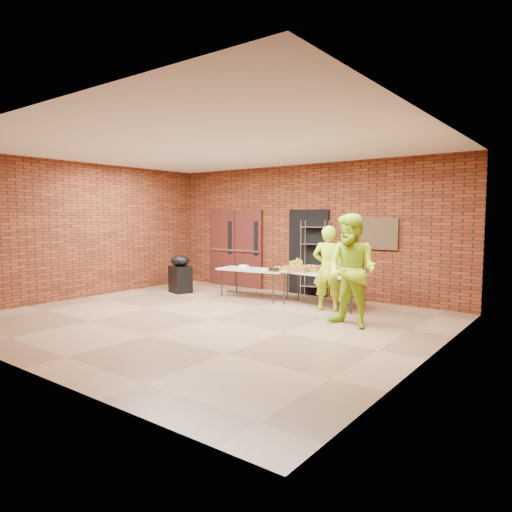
{
  "coord_description": "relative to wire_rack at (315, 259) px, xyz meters",
  "views": [
    {
      "loc": [
        5.77,
        -6.22,
        1.94
      ],
      "look_at": [
        0.04,
        1.4,
        1.1
      ],
      "focal_mm": 32.0,
      "sensor_mm": 36.0,
      "label": 1
    }
  ],
  "objects": [
    {
      "name": "room",
      "position": [
        -0.35,
        -3.32,
        0.68
      ],
      "size": [
        8.08,
        7.08,
        3.28
      ],
      "color": "brown",
      "rests_on": "ground"
    },
    {
      "name": "double_doors",
      "position": [
        -2.55,
        0.12,
        0.14
      ],
      "size": [
        1.78,
        0.12,
        2.1
      ],
      "color": "#411312",
      "rests_on": "room"
    },
    {
      "name": "dark_doorway",
      "position": [
        -0.25,
        0.14,
        0.13
      ],
      "size": [
        1.1,
        0.06,
        2.1
      ],
      "primitive_type": "cube",
      "color": "black",
      "rests_on": "room"
    },
    {
      "name": "bronze_plaque",
      "position": [
        1.55,
        0.13,
        0.63
      ],
      "size": [
        0.85,
        0.04,
        0.7
      ],
      "primitive_type": "cube",
      "color": "#3B2817",
      "rests_on": "room"
    },
    {
      "name": "wire_rack",
      "position": [
        0.0,
        0.0,
        0.0
      ],
      "size": [
        0.7,
        0.34,
        1.83
      ],
      "primitive_type": null,
      "rotation": [
        0.0,
        0.0,
        0.18
      ],
      "color": "#B5B5BC",
      "rests_on": "room"
    },
    {
      "name": "table_left",
      "position": [
        -1.03,
        -1.06,
        -0.27
      ],
      "size": [
        1.78,
        0.93,
        0.7
      ],
      "rotation": [
        0.0,
        0.0,
        0.13
      ],
      "color": "tan",
      "rests_on": "room"
    },
    {
      "name": "table_right",
      "position": [
        0.77,
        -0.99,
        -0.24
      ],
      "size": [
        1.88,
        0.98,
        0.74
      ],
      "rotation": [
        0.0,
        0.0,
        -0.14
      ],
      "color": "tan",
      "rests_on": "room"
    },
    {
      "name": "basket_bananas",
      "position": [
        0.08,
        -1.0,
        -0.12
      ],
      "size": [
        0.44,
        0.34,
        0.14
      ],
      "color": "olive",
      "rests_on": "table_right"
    },
    {
      "name": "basket_oranges",
      "position": [
        0.5,
        -0.95,
        -0.12
      ],
      "size": [
        0.42,
        0.33,
        0.13
      ],
      "color": "olive",
      "rests_on": "table_right"
    },
    {
      "name": "basket_apples",
      "position": [
        0.27,
        -1.12,
        -0.12
      ],
      "size": [
        0.44,
        0.34,
        0.14
      ],
      "color": "olive",
      "rests_on": "table_right"
    },
    {
      "name": "muffin_tray",
      "position": [
        -0.36,
        -1.11,
        -0.17
      ],
      "size": [
        0.41,
        0.41,
        0.1
      ],
      "color": "#144D21",
      "rests_on": "table_left"
    },
    {
      "name": "napkin_box",
      "position": [
        -1.35,
        -1.02,
        -0.18
      ],
      "size": [
        0.2,
        0.13,
        0.07
      ],
      "primitive_type": "cube",
      "color": "white",
      "rests_on": "table_left"
    },
    {
      "name": "coffee_dispenser",
      "position": [
        1.36,
        -0.9,
        0.09
      ],
      "size": [
        0.41,
        0.37,
        0.54
      ],
      "primitive_type": "cube",
      "color": "brown",
      "rests_on": "table_right"
    },
    {
      "name": "cup_stack_front",
      "position": [
        1.08,
        -1.11,
        -0.05
      ],
      "size": [
        0.09,
        0.09,
        0.26
      ],
      "primitive_type": "cylinder",
      "color": "white",
      "rests_on": "table_right"
    },
    {
      "name": "cup_stack_mid",
      "position": [
        1.21,
        -1.17,
        -0.07
      ],
      "size": [
        0.07,
        0.07,
        0.22
      ],
      "primitive_type": "cylinder",
      "color": "white",
      "rests_on": "table_right"
    },
    {
      "name": "cup_stack_back",
      "position": [
        1.11,
        -0.99,
        -0.05
      ],
      "size": [
        0.08,
        0.08,
        0.25
      ],
      "primitive_type": "cylinder",
      "color": "white",
      "rests_on": "table_right"
    },
    {
      "name": "covered_grill",
      "position": [
        -3.01,
        -1.53,
        -0.43
      ],
      "size": [
        0.64,
        0.58,
        0.96
      ],
      "rotation": [
        0.0,
        0.0,
        -0.32
      ],
      "color": "black",
      "rests_on": "room"
    },
    {
      "name": "volunteer_woman",
      "position": [
        1.05,
        -1.28,
        -0.04
      ],
      "size": [
        0.72,
        0.57,
        1.75
      ],
      "primitive_type": "imported",
      "rotation": [
        0.0,
        0.0,
        3.4
      ],
      "color": "#9DCA16",
      "rests_on": "room"
    },
    {
      "name": "volunteer_man",
      "position": [
        2.02,
        -2.24,
        0.08
      ],
      "size": [
        1.07,
        0.9,
        1.98
      ],
      "primitive_type": "imported",
      "rotation": [
        0.0,
        0.0,
        -0.16
      ],
      "color": "#9DCA16",
      "rests_on": "room"
    }
  ]
}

